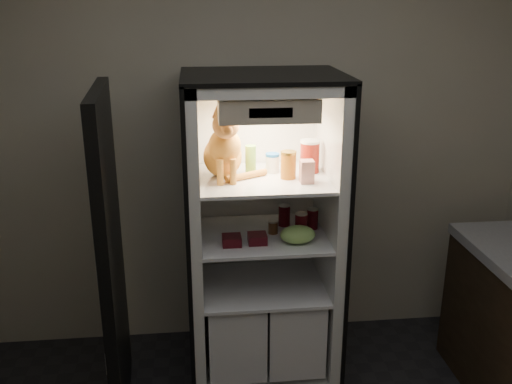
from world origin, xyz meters
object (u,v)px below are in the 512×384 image
Objects in this scene: salsa_jar at (288,165)px; berry_box_right at (257,239)px; refrigerator at (262,252)px; cream_carton at (307,172)px; soda_can_a at (284,215)px; condiment_jar at (273,227)px; soda_can_b at (312,219)px; berry_box_left at (232,240)px; parmesan_shaker at (251,159)px; grape_bag at (298,235)px; mayo_tub at (272,163)px; tabby_cat at (224,150)px; pepper_jar at (310,156)px; soda_can_c at (301,224)px.

salsa_jar reaches higher than berry_box_right.
refrigerator reaches higher than cream_carton.
condiment_jar is at bearing -125.88° from soda_can_a.
berry_box_left is at bearing -159.20° from soda_can_b.
parmesan_shaker is 0.36m from cream_carton.
refrigerator is 0.60m from salsa_jar.
grape_bag is (0.24, -0.24, -0.38)m from parmesan_shaker.
soda_can_a reaches higher than berry_box_left.
mayo_tub is (0.13, 0.01, -0.03)m from parmesan_shaker.
salsa_jar is 0.40m from grape_bag.
cream_carton reaches higher than soda_can_b.
salsa_jar reaches higher than mayo_tub.
mayo_tub is 0.46m from berry_box_right.
tabby_cat is at bearing 140.91° from berry_box_right.
mayo_tub is 0.38m from condiment_jar.
refrigerator is 0.37m from soda_can_b.
grape_bag is at bearing -114.21° from pepper_jar.
soda_can_a is 1.23× the size of berry_box_left.
berry_box_left is at bearing -142.89° from soda_can_a.
soda_can_a is 1.64× the size of condiment_jar.
berry_box_left is (-0.50, -0.19, -0.04)m from soda_can_b.
mayo_tub reaches higher than berry_box_right.
pepper_jar is 1.80× the size of berry_box_left.
berry_box_right is at bearing -152.64° from salsa_jar.
cream_carton is at bearing 2.15° from berry_box_left.
cream_carton is at bearing 1.15° from berry_box_right.
mayo_tub is at bearing 120.08° from salsa_jar.
salsa_jar is 0.37m from soda_can_c.
berry_box_left is at bearing -155.79° from pepper_jar.
berry_box_left is (-0.20, -0.20, 0.17)m from refrigerator.
condiment_jar is at bearing 157.39° from salsa_jar.
berry_box_right is at bearing -153.08° from soda_can_b.
soda_can_a is 0.15m from condiment_jar.
mayo_tub is at bearing 114.99° from grape_bag.
pepper_jar is (0.28, 0.01, 0.59)m from refrigerator.
condiment_jar is (-0.16, 0.04, -0.03)m from soda_can_c.
refrigerator reaches higher than soda_can_c.
parmesan_shaker is at bearing 59.92° from berry_box_left.
tabby_cat is 3.88× the size of mayo_tub.
salsa_jar is 0.53m from berry_box_left.
soda_can_b is at bearing -10.21° from mayo_tub.
grape_bag reaches higher than berry_box_left.
pepper_jar is at bearing -16.96° from soda_can_a.
parmesan_shaker is 1.05× the size of salsa_jar.
refrigerator is 0.66m from pepper_jar.
condiment_jar is (0.12, -0.09, -0.39)m from parmesan_shaker.
salsa_jar is 1.25× the size of cream_carton.
soda_can_b is 0.94× the size of soda_can_c.
mayo_tub is 0.52m from berry_box_left.
parmesan_shaker is 1.33× the size of soda_can_b.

